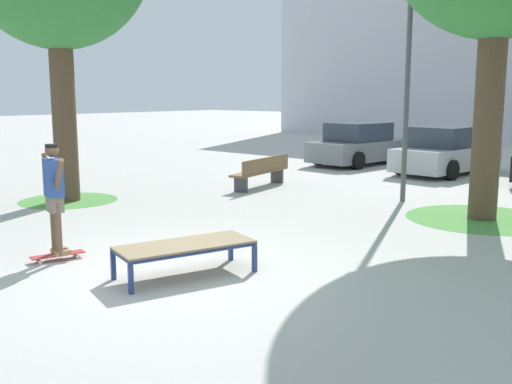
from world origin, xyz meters
name	(u,v)px	position (x,y,z in m)	size (l,w,h in m)	color
ground_plane	(173,273)	(0.00, 0.00, 0.00)	(120.00, 120.00, 0.00)	#B7B5AD
skate_box	(185,247)	(0.23, 0.03, 0.41)	(1.29, 2.04, 0.46)	navy
skateboard	(58,255)	(-1.82, -0.74, 0.08)	(0.40, 0.82, 0.09)	#B23333
skater	(54,191)	(-1.82, -0.74, 1.07)	(0.99, 0.37, 1.69)	brown
grass_patch_near_left	(69,200)	(-6.27, 2.16, 0.00)	(2.29, 2.29, 0.01)	#519342
grass_patch_mid_back	(482,219)	(1.93, 6.59, 0.00)	(3.02, 3.02, 0.01)	#519342
car_grey	(360,145)	(-4.93, 13.10, 0.69)	(2.19, 4.33, 1.50)	slate
car_silver	(447,152)	(-1.54, 12.74, 0.69)	(2.17, 4.32, 1.50)	#B7BABF
park_bench	(262,171)	(-4.09, 6.70, 0.45)	(0.86, 2.44, 0.83)	brown
light_post	(409,35)	(-0.22, 7.32, 3.83)	(0.36, 0.36, 5.83)	#4C4C51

